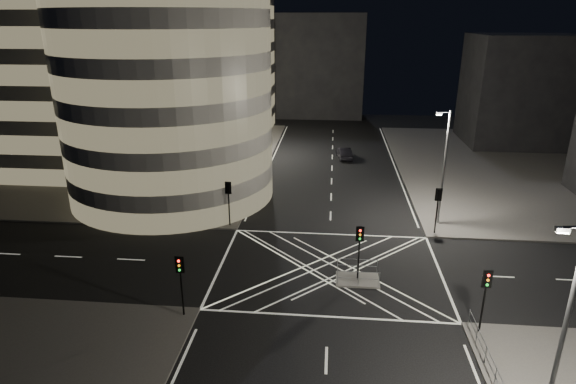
# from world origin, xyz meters

# --- Properties ---
(ground) EXTENTS (120.00, 120.00, 0.00)m
(ground) POSITION_xyz_m (0.00, 0.00, 0.00)
(ground) COLOR black
(ground) RESTS_ON ground
(sidewalk_far_left) EXTENTS (42.00, 42.00, 0.15)m
(sidewalk_far_left) POSITION_xyz_m (-29.00, 27.00, 0.07)
(sidewalk_far_left) COLOR #54524F
(sidewalk_far_left) RESTS_ON ground
(sidewalk_far_right) EXTENTS (42.00, 42.00, 0.15)m
(sidewalk_far_right) POSITION_xyz_m (29.00, 27.00, 0.07)
(sidewalk_far_right) COLOR #54524F
(sidewalk_far_right) RESTS_ON ground
(central_island) EXTENTS (3.00, 2.00, 0.15)m
(central_island) POSITION_xyz_m (2.00, -1.50, 0.07)
(central_island) COLOR slate
(central_island) RESTS_ON ground
(office_tower_curved) EXTENTS (30.00, 29.00, 27.20)m
(office_tower_curved) POSITION_xyz_m (-20.74, 18.74, 12.65)
(office_tower_curved) COLOR gray
(office_tower_curved) RESTS_ON sidewalk_far_left
(office_block_rear) EXTENTS (24.00, 16.00, 22.00)m
(office_block_rear) POSITION_xyz_m (-22.00, 42.00, 11.15)
(office_block_rear) COLOR gray
(office_block_rear) RESTS_ON sidewalk_far_left
(building_right_far) EXTENTS (14.00, 12.00, 15.00)m
(building_right_far) POSITION_xyz_m (26.00, 40.00, 7.65)
(building_right_far) COLOR black
(building_right_far) RESTS_ON sidewalk_far_right
(building_far_end) EXTENTS (18.00, 8.00, 18.00)m
(building_far_end) POSITION_xyz_m (-4.00, 58.00, 9.00)
(building_far_end) COLOR black
(building_far_end) RESTS_ON ground
(tree_a) EXTENTS (4.34, 4.34, 6.97)m
(tree_a) POSITION_xyz_m (-10.50, 9.00, 4.61)
(tree_a) COLOR black
(tree_a) RESTS_ON sidewalk_far_left
(tree_b) EXTENTS (4.42, 4.42, 7.70)m
(tree_b) POSITION_xyz_m (-10.50, 15.00, 5.29)
(tree_b) COLOR black
(tree_b) RESTS_ON sidewalk_far_left
(tree_c) EXTENTS (4.09, 4.09, 7.17)m
(tree_c) POSITION_xyz_m (-10.50, 21.00, 4.95)
(tree_c) COLOR black
(tree_c) RESTS_ON sidewalk_far_left
(tree_d) EXTENTS (4.70, 4.70, 8.23)m
(tree_d) POSITION_xyz_m (-10.50, 27.00, 5.66)
(tree_d) COLOR black
(tree_d) RESTS_ON sidewalk_far_left
(tree_e) EXTENTS (3.82, 3.82, 6.28)m
(tree_e) POSITION_xyz_m (-10.50, 33.00, 4.22)
(tree_e) COLOR black
(tree_e) RESTS_ON sidewalk_far_left
(traffic_signal_fl) EXTENTS (0.55, 0.22, 4.00)m
(traffic_signal_fl) POSITION_xyz_m (-8.80, 6.80, 2.91)
(traffic_signal_fl) COLOR black
(traffic_signal_fl) RESTS_ON sidewalk_far_left
(traffic_signal_nl) EXTENTS (0.55, 0.22, 4.00)m
(traffic_signal_nl) POSITION_xyz_m (-8.80, -6.80, 2.91)
(traffic_signal_nl) COLOR black
(traffic_signal_nl) RESTS_ON sidewalk_near_left
(traffic_signal_fr) EXTENTS (0.55, 0.22, 4.00)m
(traffic_signal_fr) POSITION_xyz_m (8.80, 6.80, 2.91)
(traffic_signal_fr) COLOR black
(traffic_signal_fr) RESTS_ON sidewalk_far_right
(traffic_signal_nr) EXTENTS (0.55, 0.22, 4.00)m
(traffic_signal_nr) POSITION_xyz_m (8.80, -6.80, 2.91)
(traffic_signal_nr) COLOR black
(traffic_signal_nr) RESTS_ON sidewalk_near_right
(traffic_signal_island) EXTENTS (0.55, 0.22, 4.00)m
(traffic_signal_island) POSITION_xyz_m (2.00, -1.50, 2.91)
(traffic_signal_island) COLOR black
(traffic_signal_island) RESTS_ON central_island
(street_lamp_left_near) EXTENTS (1.25, 0.25, 10.00)m
(street_lamp_left_near) POSITION_xyz_m (-9.44, 12.00, 5.54)
(street_lamp_left_near) COLOR slate
(street_lamp_left_near) RESTS_ON sidewalk_far_left
(street_lamp_left_far) EXTENTS (1.25, 0.25, 10.00)m
(street_lamp_left_far) POSITION_xyz_m (-9.44, 30.00, 5.54)
(street_lamp_left_far) COLOR slate
(street_lamp_left_far) RESTS_ON sidewalk_far_left
(street_lamp_right_far) EXTENTS (1.25, 0.25, 10.00)m
(street_lamp_right_far) POSITION_xyz_m (9.44, 9.00, 5.54)
(street_lamp_right_far) COLOR slate
(street_lamp_right_far) RESTS_ON sidewalk_far_right
(street_lamp_right_near) EXTENTS (1.25, 0.25, 10.00)m
(street_lamp_right_near) POSITION_xyz_m (9.44, -14.00, 5.54)
(street_lamp_right_near) COLOR slate
(street_lamp_right_near) RESTS_ON sidewalk_near_right
(railing_island_south) EXTENTS (2.80, 0.06, 1.10)m
(railing_island_south) POSITION_xyz_m (2.00, -2.40, 0.70)
(railing_island_south) COLOR slate
(railing_island_south) RESTS_ON central_island
(railing_island_north) EXTENTS (2.80, 0.06, 1.10)m
(railing_island_north) POSITION_xyz_m (2.00, -0.60, 0.70)
(railing_island_north) COLOR slate
(railing_island_north) RESTS_ON central_island
(sedan) EXTENTS (2.20, 4.60, 1.45)m
(sedan) POSITION_xyz_m (1.50, 29.44, 0.73)
(sedan) COLOR black
(sedan) RESTS_ON ground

